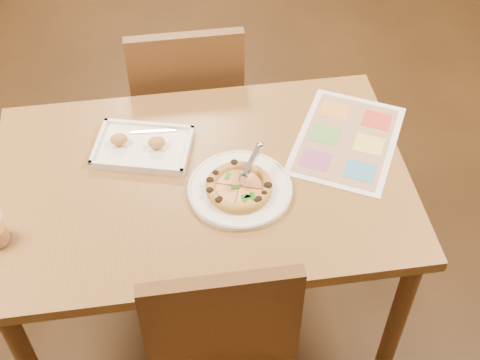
{
  "coord_description": "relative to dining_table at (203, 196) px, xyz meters",
  "views": [
    {
      "loc": [
        -0.09,
        -1.42,
        2.26
      ],
      "look_at": [
        0.11,
        -0.07,
        0.77
      ],
      "focal_mm": 50.0,
      "sensor_mm": 36.0,
      "label": 1
    }
  ],
  "objects": [
    {
      "name": "appetizer_tray",
      "position": [
        -0.18,
        0.15,
        0.1
      ],
      "size": [
        0.35,
        0.28,
        0.06
      ],
      "rotation": [
        0.0,
        0.0,
        -0.27
      ],
      "color": "white",
      "rests_on": "dining_table"
    },
    {
      "name": "room",
      "position": [
        0.0,
        0.0,
        0.72
      ],
      "size": [
        7.0,
        7.0,
        7.0
      ],
      "color": "#301E0D",
      "rests_on": "ground"
    },
    {
      "name": "plate",
      "position": [
        0.11,
        -0.07,
        0.09
      ],
      "size": [
        0.4,
        0.4,
        0.02
      ],
      "primitive_type": "cylinder",
      "rotation": [
        0.0,
        0.0,
        0.28
      ],
      "color": "white",
      "rests_on": "dining_table"
    },
    {
      "name": "pizza_cutter",
      "position": [
        0.15,
        -0.04,
        0.17
      ],
      "size": [
        0.09,
        0.12,
        0.08
      ],
      "rotation": [
        0.0,
        0.0,
        0.94
      ],
      "color": "silver",
      "rests_on": "pizza"
    },
    {
      "name": "chair_far",
      "position": [
        -0.0,
        0.6,
        -0.07
      ],
      "size": [
        0.42,
        0.42,
        0.47
      ],
      "rotation": [
        0.0,
        0.0,
        3.14
      ],
      "color": "brown",
      "rests_on": "ground"
    },
    {
      "name": "dining_table",
      "position": [
        0.0,
        0.0,
        0.0
      ],
      "size": [
        1.3,
        0.85,
        0.72
      ],
      "color": "olive",
      "rests_on": "ground"
    },
    {
      "name": "pizza",
      "position": [
        0.11,
        -0.08,
        0.11
      ],
      "size": [
        0.21,
        0.21,
        0.03
      ],
      "rotation": [
        0.0,
        0.0,
        -0.32
      ],
      "color": "gold",
      "rests_on": "plate"
    },
    {
      "name": "menu",
      "position": [
        0.49,
        0.1,
        0.09
      ],
      "size": [
        0.48,
        0.54,
        0.0
      ],
      "primitive_type": "cube",
      "rotation": [
        0.0,
        0.0,
        -0.49
      ],
      "color": "white",
      "rests_on": "dining_table"
    }
  ]
}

